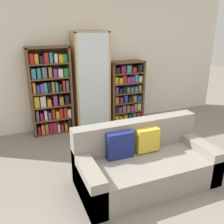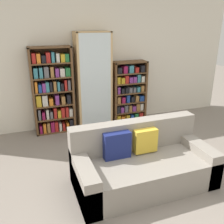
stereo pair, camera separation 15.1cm
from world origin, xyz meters
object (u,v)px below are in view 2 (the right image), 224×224
display_cabinet (93,81)px  bookshelf_right (129,93)px  wine_bottle (137,128)px  couch (142,164)px  bookshelf_left (53,92)px

display_cabinet → bookshelf_right: bearing=1.2°
wine_bottle → bookshelf_right: bearing=79.3°
wine_bottle → display_cabinet: bearing=131.0°
couch → bookshelf_right: bookshelf_right is taller
display_cabinet → wine_bottle: 1.27m
bookshelf_left → wine_bottle: (1.45, -0.76, -0.66)m
couch → wine_bottle: (0.59, 1.39, -0.13)m
bookshelf_left → display_cabinet: (0.81, -0.02, 0.15)m
bookshelf_left → wine_bottle: size_ratio=4.57×
couch → wine_bottle: couch is taller
couch → bookshelf_right: 2.29m
bookshelf_left → wine_bottle: 1.76m
display_cabinet → wine_bottle: (0.64, -0.74, -0.81)m
display_cabinet → couch: bearing=-88.5°
couch → display_cabinet: size_ratio=0.96×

